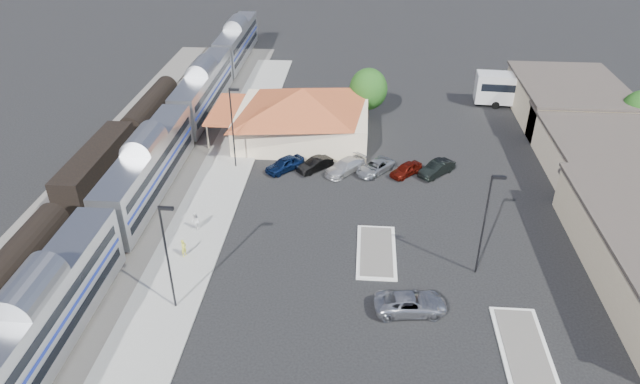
{
  "coord_description": "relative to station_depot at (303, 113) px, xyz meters",
  "views": [
    {
      "loc": [
        2.25,
        -37.13,
        29.4
      ],
      "look_at": [
        -1.19,
        6.94,
        2.8
      ],
      "focal_mm": 32.0,
      "sensor_mm": 36.0,
      "label": 1
    }
  ],
  "objects": [
    {
      "name": "parked_car_e",
      "position": [
        11.72,
        -8.23,
        -2.47
      ],
      "size": [
        3.84,
        3.89,
        1.33
      ],
      "primitive_type": "imported",
      "rotation": [
        0.0,
        0.0,
        -0.77
      ],
      "color": "maroon",
      "rests_on": "ground"
    },
    {
      "name": "platform",
      "position": [
        -7.44,
        -18.0,
        -3.04
      ],
      "size": [
        5.5,
        92.0,
        0.18
      ],
      "primitive_type": "cube",
      "color": "gray",
      "rests_on": "ground"
    },
    {
      "name": "parked_car_c",
      "position": [
        5.32,
        -8.23,
        -2.41
      ],
      "size": [
        4.79,
        5.1,
        1.45
      ],
      "primitive_type": "imported",
      "rotation": [
        0.0,
        0.0,
        -0.71
      ],
      "color": "silver",
      "rests_on": "ground"
    },
    {
      "name": "lamp_lot",
      "position": [
        16.66,
        -24.0,
        2.21
      ],
      "size": [
        1.08,
        0.25,
        9.0
      ],
      "color": "black",
      "rests_on": "ground"
    },
    {
      "name": "coach_bus",
      "position": [
        28.56,
        11.78,
        -0.64
      ],
      "size": [
        13.66,
        3.86,
        4.33
      ],
      "rotation": [
        0.0,
        0.0,
        1.5
      ],
      "color": "white",
      "rests_on": "ground"
    },
    {
      "name": "person_b",
      "position": [
        -7.54,
        -20.07,
        -2.09
      ],
      "size": [
        0.9,
        1.01,
        1.71
      ],
      "primitive_type": "imported",
      "rotation": [
        0.0,
        0.0,
        -1.21
      ],
      "color": "silver",
      "rests_on": "platform"
    },
    {
      "name": "station_depot",
      "position": [
        0.0,
        0.0,
        0.0
      ],
      "size": [
        18.35,
        12.24,
        6.2
      ],
      "color": "beige",
      "rests_on": "ground"
    },
    {
      "name": "person_a",
      "position": [
        -7.47,
        -23.96,
        -2.15
      ],
      "size": [
        0.56,
        0.68,
        1.6
      ],
      "primitive_type": "imported",
      "rotation": [
        0.0,
        0.0,
        1.23
      ],
      "color": "gold",
      "rests_on": "platform"
    },
    {
      "name": "freight_cars",
      "position": [
        -19.44,
        -12.76,
        -1.21
      ],
      "size": [
        2.8,
        46.0,
        4.0
      ],
      "color": "black",
      "rests_on": "ground"
    },
    {
      "name": "traffic_island_south",
      "position": [
        8.56,
        -22.0,
        -3.03
      ],
      "size": [
        3.3,
        7.5,
        0.21
      ],
      "color": "silver",
      "rests_on": "ground"
    },
    {
      "name": "tree_depot",
      "position": [
        7.56,
        6.0,
        0.89
      ],
      "size": [
        4.71,
        4.71,
        6.63
      ],
      "color": "#382314",
      "rests_on": "ground"
    },
    {
      "name": "parked_car_b",
      "position": [
        2.12,
        -7.93,
        -2.46
      ],
      "size": [
        3.92,
        3.87,
        1.34
      ],
      "primitive_type": "imported",
      "rotation": [
        0.0,
        0.0,
        -0.8
      ],
      "color": "black",
      "rests_on": "ground"
    },
    {
      "name": "suv",
      "position": [
        11.02,
        -29.01,
        -2.38
      ],
      "size": [
        5.65,
        3.09,
        1.5
      ],
      "primitive_type": "imported",
      "rotation": [
        0.0,
        0.0,
        1.69
      ],
      "color": "#B0B1B8",
      "rests_on": "ground"
    },
    {
      "name": "lamp_plat_n",
      "position": [
        -6.34,
        -8.0,
        2.21
      ],
      "size": [
        1.08,
        0.25,
        9.0
      ],
      "color": "black",
      "rests_on": "ground"
    },
    {
      "name": "parked_car_f",
      "position": [
        14.92,
        -7.93,
        -2.39
      ],
      "size": [
        4.25,
        4.28,
        1.47
      ],
      "primitive_type": "imported",
      "rotation": [
        0.0,
        0.0,
        -0.78
      ],
      "color": "black",
      "rests_on": "ground"
    },
    {
      "name": "ground",
      "position": [
        4.56,
        -24.0,
        -3.13
      ],
      "size": [
        280.0,
        280.0,
        0.0
      ],
      "primitive_type": "plane",
      "color": "black",
      "rests_on": "ground"
    },
    {
      "name": "traffic_island_north",
      "position": [
        18.56,
        -32.0,
        -3.03
      ],
      "size": [
        3.3,
        7.5,
        0.21
      ],
      "color": "silver",
      "rests_on": "ground"
    },
    {
      "name": "parked_car_d",
      "position": [
        8.52,
        -7.93,
        -2.48
      ],
      "size": [
        4.65,
        5.04,
        1.31
      ],
      "primitive_type": "imported",
      "rotation": [
        0.0,
        0.0,
        -0.68
      ],
      "color": "#9CA0A5",
      "rests_on": "ground"
    },
    {
      "name": "railbed",
      "position": [
        -16.44,
        -16.0,
        -3.07
      ],
      "size": [
        16.0,
        100.0,
        0.12
      ],
      "primitive_type": "cube",
      "color": "#4C4944",
      "rests_on": "ground"
    },
    {
      "name": "buildings_east",
      "position": [
        32.56,
        -9.72,
        -0.86
      ],
      "size": [
        14.4,
        51.4,
        4.8
      ],
      "color": "#C6B28C",
      "rests_on": "ground"
    },
    {
      "name": "lamp_plat_s",
      "position": [
        -6.34,
        -30.0,
        2.21
      ],
      "size": [
        1.08,
        0.25,
        9.0
      ],
      "color": "black",
      "rests_on": "ground"
    },
    {
      "name": "passenger_train",
      "position": [
        -13.44,
        -14.35,
        -0.26
      ],
      "size": [
        3.0,
        104.0,
        5.55
      ],
      "color": "silver",
      "rests_on": "ground"
    },
    {
      "name": "parked_car_a",
      "position": [
        -1.08,
        -8.23,
        -2.38
      ],
      "size": [
        4.39,
        4.39,
        1.51
      ],
      "primitive_type": "imported",
      "rotation": [
        0.0,
        0.0,
        -0.79
      ],
      "color": "#0E1F47",
      "rests_on": "ground"
    },
    {
      "name": "tree_east_c",
      "position": [
        38.56,
        2.0,
        0.63
      ],
      "size": [
        4.41,
        4.41,
        6.21
      ],
      "color": "#382314",
      "rests_on": "ground"
    }
  ]
}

